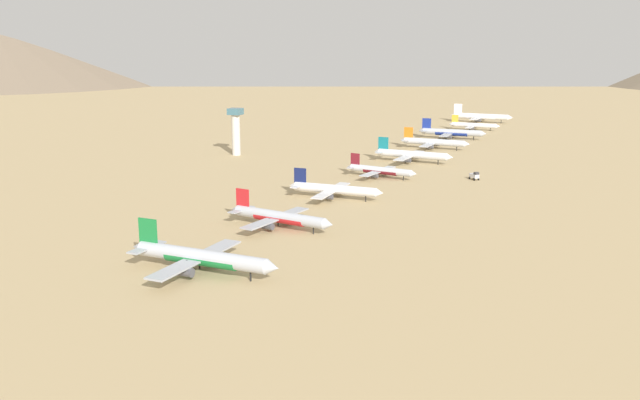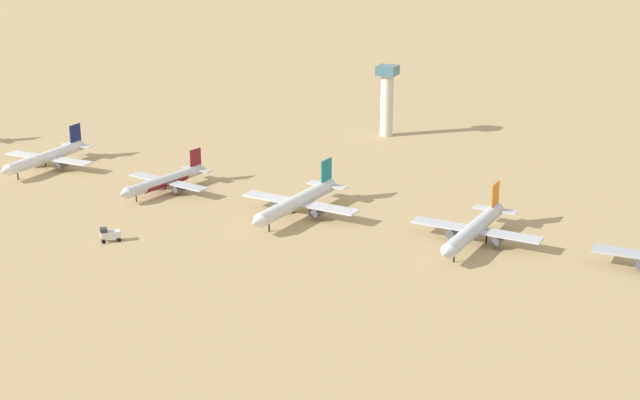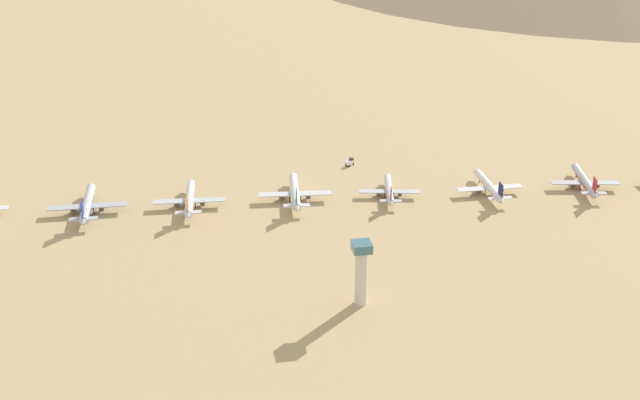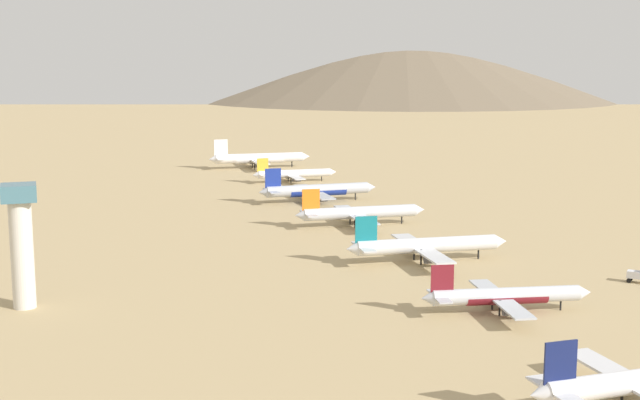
{
  "view_description": "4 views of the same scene",
  "coord_description": "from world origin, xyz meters",
  "px_view_note": "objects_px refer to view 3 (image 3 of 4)",
  "views": [
    {
      "loc": [
        84.26,
        -360.71,
        63.63
      ],
      "look_at": [
        -6.55,
        -121.41,
        4.56
      ],
      "focal_mm": 38.58,
      "sensor_mm": 36.0,
      "label": 1
    },
    {
      "loc": [
        226.55,
        108.35,
        85.71
      ],
      "look_at": [
        -0.66,
        4.91,
        5.35
      ],
      "focal_mm": 52.48,
      "sensor_mm": 36.0,
      "label": 2
    },
    {
      "loc": [
        -368.18,
        51.6,
        172.27
      ],
      "look_at": [
        -8.36,
        -12.45,
        3.05
      ],
      "focal_mm": 46.37,
      "sensor_mm": 36.0,
      "label": 3
    },
    {
      "loc": [
        -96.51,
        -202.38,
        52.99
      ],
      "look_at": [
        -3.76,
        72.55,
        5.18
      ],
      "focal_mm": 48.43,
      "sensor_mm": 36.0,
      "label": 4
    }
  ],
  "objects_px": {
    "parked_jet_1": "(585,181)",
    "parked_jet_5": "(190,199)",
    "service_truck": "(350,162)",
    "parked_jet_2": "(489,186)",
    "parked_jet_3": "(389,190)",
    "parked_jet_6": "(87,204)",
    "control_tower": "(361,270)",
    "parked_jet_4": "(295,192)"
  },
  "relations": [
    {
      "from": "parked_jet_1",
      "to": "parked_jet_5",
      "type": "relative_size",
      "value": 0.99
    },
    {
      "from": "parked_jet_1",
      "to": "service_truck",
      "type": "distance_m",
      "value": 122.81
    },
    {
      "from": "parked_jet_1",
      "to": "parked_jet_2",
      "type": "bearing_deg",
      "value": 87.34
    },
    {
      "from": "parked_jet_3",
      "to": "parked_jet_5",
      "type": "distance_m",
      "value": 98.81
    },
    {
      "from": "parked_jet_3",
      "to": "parked_jet_1",
      "type": "bearing_deg",
      "value": -94.45
    },
    {
      "from": "parked_jet_1",
      "to": "parked_jet_2",
      "type": "xyz_separation_m",
      "value": [
        2.34,
        50.35,
        -0.08
      ]
    },
    {
      "from": "parked_jet_2",
      "to": "parked_jet_5",
      "type": "height_order",
      "value": "parked_jet_5"
    },
    {
      "from": "parked_jet_2",
      "to": "parked_jet_3",
      "type": "bearing_deg",
      "value": 83.78
    },
    {
      "from": "parked_jet_5",
      "to": "parked_jet_6",
      "type": "bearing_deg",
      "value": 87.61
    },
    {
      "from": "parked_jet_5",
      "to": "control_tower",
      "type": "relative_size",
      "value": 1.61
    },
    {
      "from": "parked_jet_4",
      "to": "parked_jet_3",
      "type": "bearing_deg",
      "value": -94.91
    },
    {
      "from": "parked_jet_6",
      "to": "parked_jet_3",
      "type": "bearing_deg",
      "value": -92.85
    },
    {
      "from": "control_tower",
      "to": "parked_jet_6",
      "type": "bearing_deg",
      "value": 47.08
    },
    {
      "from": "service_truck",
      "to": "parked_jet_6",
      "type": "bearing_deg",
      "value": 104.7
    },
    {
      "from": "parked_jet_3",
      "to": "parked_jet_4",
      "type": "height_order",
      "value": "parked_jet_4"
    },
    {
      "from": "parked_jet_2",
      "to": "service_truck",
      "type": "relative_size",
      "value": 7.53
    },
    {
      "from": "parked_jet_1",
      "to": "parked_jet_4",
      "type": "distance_m",
      "value": 148.33
    },
    {
      "from": "parked_jet_2",
      "to": "parked_jet_1",
      "type": "bearing_deg",
      "value": -92.66
    },
    {
      "from": "parked_jet_2",
      "to": "parked_jet_3",
      "type": "distance_m",
      "value": 50.78
    },
    {
      "from": "control_tower",
      "to": "parked_jet_2",
      "type": "bearing_deg",
      "value": -43.79
    },
    {
      "from": "parked_jet_2",
      "to": "parked_jet_6",
      "type": "relative_size",
      "value": 0.91
    },
    {
      "from": "parked_jet_4",
      "to": "parked_jet_6",
      "type": "xyz_separation_m",
      "value": [
        3.29,
        100.12,
        0.06
      ]
    },
    {
      "from": "parked_jet_4",
      "to": "parked_jet_6",
      "type": "relative_size",
      "value": 0.98
    },
    {
      "from": "parked_jet_4",
      "to": "service_truck",
      "type": "xyz_separation_m",
      "value": [
        39.03,
        -36.11,
        -2.26
      ]
    },
    {
      "from": "parked_jet_4",
      "to": "service_truck",
      "type": "bearing_deg",
      "value": -42.77
    },
    {
      "from": "parked_jet_6",
      "to": "control_tower",
      "type": "xyz_separation_m",
      "value": [
        -103.22,
        -110.98,
        10.7
      ]
    },
    {
      "from": "parked_jet_3",
      "to": "parked_jet_4",
      "type": "xyz_separation_m",
      "value": [
        4.04,
        47.02,
        0.76
      ]
    },
    {
      "from": "parked_jet_2",
      "to": "parked_jet_5",
      "type": "distance_m",
      "value": 149.54
    },
    {
      "from": "service_truck",
      "to": "control_tower",
      "type": "distance_m",
      "value": 141.84
    },
    {
      "from": "parked_jet_1",
      "to": "parked_jet_6",
      "type": "relative_size",
      "value": 0.93
    },
    {
      "from": "parked_jet_2",
      "to": "parked_jet_4",
      "type": "xyz_separation_m",
      "value": [
        9.54,
        97.5,
        0.3
      ]
    },
    {
      "from": "parked_jet_3",
      "to": "parked_jet_5",
      "type": "xyz_separation_m",
      "value": [
        5.3,
        98.67,
        0.63
      ]
    },
    {
      "from": "parked_jet_6",
      "to": "parked_jet_5",
      "type": "bearing_deg",
      "value": -92.39
    },
    {
      "from": "parked_jet_6",
      "to": "service_truck",
      "type": "xyz_separation_m",
      "value": [
        35.75,
        -136.23,
        -2.31
      ]
    },
    {
      "from": "parked_jet_2",
      "to": "control_tower",
      "type": "xyz_separation_m",
      "value": [
        -90.39,
        86.64,
        11.06
      ]
    },
    {
      "from": "parked_jet_5",
      "to": "parked_jet_6",
      "type": "relative_size",
      "value": 0.95
    },
    {
      "from": "parked_jet_5",
      "to": "service_truck",
      "type": "distance_m",
      "value": 95.56
    },
    {
      "from": "parked_jet_4",
      "to": "parked_jet_6",
      "type": "height_order",
      "value": "parked_jet_6"
    },
    {
      "from": "parked_jet_1",
      "to": "parked_jet_4",
      "type": "xyz_separation_m",
      "value": [
        11.88,
        147.85,
        0.22
      ]
    },
    {
      "from": "parked_jet_5",
      "to": "service_truck",
      "type": "xyz_separation_m",
      "value": [
        37.77,
        -87.75,
        -2.13
      ]
    },
    {
      "from": "parked_jet_5",
      "to": "service_truck",
      "type": "bearing_deg",
      "value": -66.71
    },
    {
      "from": "parked_jet_3",
      "to": "parked_jet_6",
      "type": "relative_size",
      "value": 0.81
    }
  ]
}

